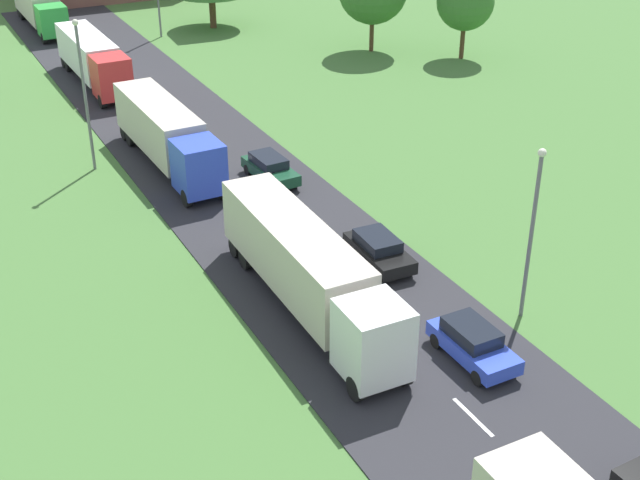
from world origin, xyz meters
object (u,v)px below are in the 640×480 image
car_fourth (379,250)px  car_fifth (270,168)px  truck_second (307,268)px  tree_birch (466,1)px  truck_fourth (93,58)px  lamppost_third (84,89)px  truck_fifth (40,7)px  truck_third (166,133)px  car_third (473,343)px  lamppost_second (532,226)px

car_fourth → car_fifth: (-0.59, 11.31, 0.01)m
truck_second → tree_birch: tree_birch is taller
truck_fourth → lamppost_third: 16.73m
truck_fifth → tree_birch: (29.26, -26.07, 2.67)m
car_fourth → car_fifth: bearing=93.0°
truck_fifth → lamppost_third: lamppost_third is taller
truck_third → car_fourth: 16.98m
lamppost_third → car_fourth: bearing=-62.6°
car_third → truck_third: bearing=100.4°
truck_second → truck_fifth: bearing=90.3°
tree_birch → car_fourth: bearing=-132.1°
truck_second → car_fifth: 14.06m
lamppost_third → truck_fifth: bearing=83.3°
truck_second → truck_third: (-0.25, 18.14, -0.05)m
car_fourth → tree_birch: bearing=47.9°
truck_fourth → lamppost_second: bearing=-78.3°
truck_second → truck_third: size_ratio=1.09×
lamppost_third → tree_birch: (33.33, 8.76, -0.30)m
truck_second → car_third: truck_second is taller
car_third → lamppost_third: 27.94m
truck_fourth → truck_fifth: 18.91m
car_third → truck_fifth: bearing=94.3°
truck_fourth → tree_birch: bearing=-13.8°
truck_third → car_fourth: truck_third is taller
truck_third → truck_fourth: (0.09, 17.65, -0.05)m
lamppost_third → car_third: bearing=-71.8°
truck_fourth → car_fifth: bearing=-78.8°
truck_second → tree_birch: bearing=44.7°
truck_third → lamppost_second: (8.44, -22.84, 2.29)m
truck_fifth → car_fourth: bearing=-84.4°
tree_birch → lamppost_third: bearing=-165.3°
truck_second → lamppost_third: bearing=102.4°
truck_fifth → car_third: 61.26m
truck_fourth → truck_third: bearing=-90.3°
lamppost_second → truck_fourth: bearing=101.7°
car_third → car_fourth: 8.42m
truck_fifth → car_fifth: (4.60, -41.38, -1.20)m
lamppost_second → tree_birch: (20.78, 33.33, 0.28)m
truck_second → lamppost_third: lamppost_third is taller
truck_fifth → lamppost_third: 35.20m
lamppost_second → truck_fifth: bearing=98.1°
truck_second → car_third: size_ratio=3.34×
truck_second → lamppost_second: lamppost_second is taller
truck_fourth → car_fourth: size_ratio=2.92×
truck_fourth → truck_fifth: size_ratio=1.01×
car_third → truck_fourth: bearing=96.0°
truck_third → truck_fourth: truck_third is taller
truck_fourth → car_third: truck_fourth is taller
truck_fourth → lamppost_second: size_ratio=1.57×
car_fifth → truck_fifth: bearing=96.3°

